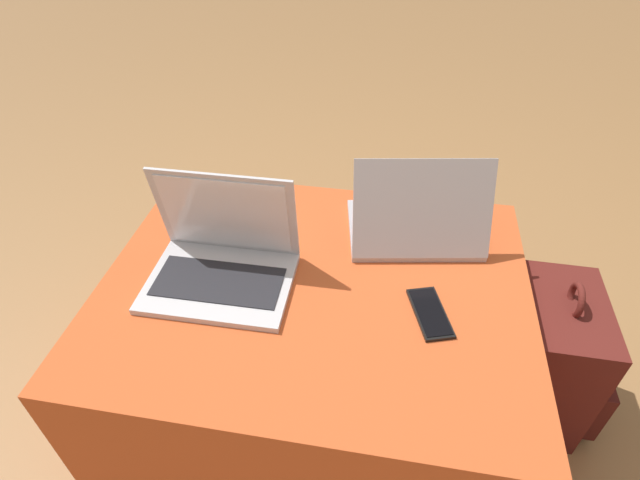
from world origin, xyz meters
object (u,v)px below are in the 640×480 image
object	(u,v)px
laptop_far	(416,222)
backpack	(552,360)
laptop_near	(222,258)
cell_phone	(430,313)

from	to	relation	value
laptop_far	backpack	distance (m)	0.54
laptop_near	backpack	distance (m)	0.93
laptop_near	cell_phone	xyz separation A→B (m)	(0.49, -0.04, -0.05)
laptop_near	cell_phone	world-z (taller)	laptop_near
laptop_near	backpack	xyz separation A→B (m)	(0.86, 0.10, -0.33)
laptop_far	cell_phone	world-z (taller)	laptop_far
laptop_far	backpack	xyz separation A→B (m)	(0.41, -0.12, -0.33)
laptop_near	laptop_far	distance (m)	0.50
laptop_far	backpack	bearing A→B (deg)	153.42
laptop_near	laptop_far	size ratio (longest dim) A/B	0.91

